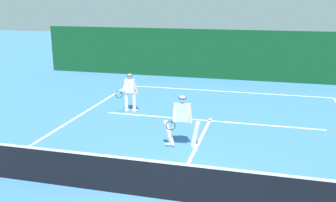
# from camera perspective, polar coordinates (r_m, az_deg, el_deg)

# --- Properties ---
(ground_plane) EXTENTS (80.00, 80.00, 0.00)m
(ground_plane) POSITION_cam_1_polar(r_m,az_deg,el_deg) (9.13, 0.29, -14.68)
(ground_plane) COLOR #3A71B4
(court_line_baseline_far) EXTENTS (10.29, 0.10, 0.01)m
(court_line_baseline_far) POSITION_cam_1_polar(r_m,az_deg,el_deg) (19.29, 8.46, 1.45)
(court_line_baseline_far) COLOR white
(court_line_baseline_far) RESTS_ON ground_plane
(court_line_service) EXTENTS (8.39, 0.10, 0.01)m
(court_line_service) POSITION_cam_1_polar(r_m,az_deg,el_deg) (14.63, 6.27, -2.96)
(court_line_service) COLOR white
(court_line_service) RESTS_ON ground_plane
(court_line_centre) EXTENTS (0.10, 6.40, 0.01)m
(court_line_centre) POSITION_cam_1_polar(r_m,az_deg,el_deg) (11.94, 4.16, -7.19)
(court_line_centre) COLOR white
(court_line_centre) RESTS_ON ground_plane
(tennis_net) EXTENTS (11.28, 0.09, 1.05)m
(tennis_net) POSITION_cam_1_polar(r_m,az_deg,el_deg) (8.89, 0.30, -11.91)
(tennis_net) COLOR #1E4723
(tennis_net) RESTS_ON ground_plane
(player_near) EXTENTS (1.19, 0.85, 1.66)m
(player_near) POSITION_cam_1_polar(r_m,az_deg,el_deg) (11.81, 2.13, -2.70)
(player_near) COLOR silver
(player_near) RESTS_ON ground_plane
(player_far) EXTENTS (0.74, 0.88, 1.58)m
(player_far) POSITION_cam_1_polar(r_m,az_deg,el_deg) (15.62, -5.76, 1.53)
(player_far) COLOR silver
(player_far) RESTS_ON ground_plane
(tennis_ball) EXTENTS (0.07, 0.07, 0.07)m
(tennis_ball) POSITION_cam_1_polar(r_m,az_deg,el_deg) (13.63, 0.76, -4.11)
(tennis_ball) COLOR #D1E033
(tennis_ball) RESTS_ON ground_plane
(back_fence_windscreen) EXTENTS (22.79, 0.12, 2.84)m
(back_fence_windscreen) POSITION_cam_1_polar(r_m,az_deg,el_deg) (21.97, 9.50, 6.84)
(back_fence_windscreen) COLOR #0E401E
(back_fence_windscreen) RESTS_ON ground_plane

